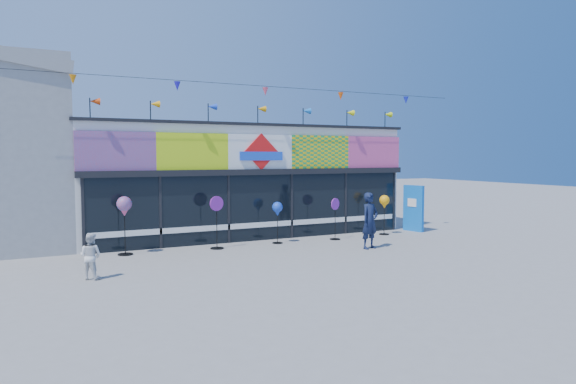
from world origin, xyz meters
TOP-DOWN VIEW (x-y plane):
  - ground at (0.00, 0.00)m, footprint 80.00×80.00m
  - kite_shop at (0.00, 5.94)m, footprint 16.00×5.70m
  - blue_sign at (6.25, 2.74)m, footprint 0.33×0.91m
  - spinner_0 at (-4.70, 2.78)m, footprint 0.45×0.45m
  - spinner_1 at (-1.92, 2.52)m, footprint 0.47×0.43m
  - spinner_2 at (0.24, 2.57)m, footprint 0.36×0.36m
  - spinner_3 at (2.40, 2.37)m, footprint 0.40×0.37m
  - spinner_4 at (4.67, 2.52)m, footprint 0.38×0.38m
  - adult_man at (2.44, 0.35)m, footprint 0.74×0.57m
  - child at (-5.94, 0.00)m, footprint 0.62×0.58m

SIDE VIEW (x-z plane):
  - ground at x=0.00m, z-range 0.00..0.00m
  - child at x=-5.94m, z-range 0.00..1.12m
  - spinner_3 at x=2.40m, z-range 0.04..1.51m
  - spinner_1 at x=-1.92m, z-range 0.05..1.73m
  - adult_man at x=2.44m, z-range 0.00..1.79m
  - blue_sign at x=6.25m, z-range 0.00..1.81m
  - spinner_2 at x=0.24m, z-range 0.42..1.84m
  - spinner_4 at x=4.67m, z-range 0.45..1.94m
  - spinner_0 at x=-4.70m, z-range 0.53..2.29m
  - kite_shop at x=0.00m, z-range -0.61..4.70m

